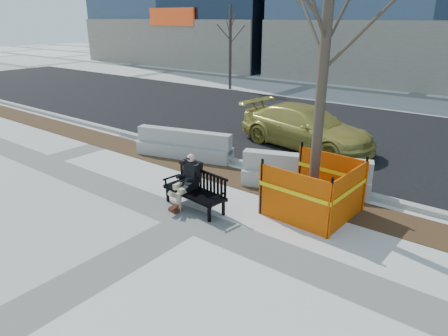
{
  "coord_description": "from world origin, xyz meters",
  "views": [
    {
      "loc": [
        5.35,
        -5.75,
        4.17
      ],
      "look_at": [
        0.04,
        1.1,
        0.91
      ],
      "focal_mm": 32.24,
      "sensor_mm": 36.0,
      "label": 1
    }
  ],
  "objects_px": {
    "bench": "(195,208)",
    "jersey_barrier_left": "(184,157)",
    "jersey_barrier_right": "(304,189)",
    "sedan": "(305,147)",
    "seated_man": "(190,204)",
    "tree_fence": "(311,212)"
  },
  "relations": [
    {
      "from": "bench",
      "to": "jersey_barrier_left",
      "type": "bearing_deg",
      "value": 143.85
    },
    {
      "from": "jersey_barrier_right",
      "to": "jersey_barrier_left",
      "type": "bearing_deg",
      "value": 160.4
    },
    {
      "from": "bench",
      "to": "jersey_barrier_right",
      "type": "xyz_separation_m",
      "value": [
        1.5,
        2.55,
        0.0
      ]
    },
    {
      "from": "sedan",
      "to": "jersey_barrier_right",
      "type": "xyz_separation_m",
      "value": [
        1.66,
        -3.27,
        0.0
      ]
    },
    {
      "from": "seated_man",
      "to": "jersey_barrier_right",
      "type": "height_order",
      "value": "seated_man"
    },
    {
      "from": "bench",
      "to": "seated_man",
      "type": "bearing_deg",
      "value": 169.04
    },
    {
      "from": "seated_man",
      "to": "bench",
      "type": "bearing_deg",
      "value": -10.96
    },
    {
      "from": "bench",
      "to": "tree_fence",
      "type": "xyz_separation_m",
      "value": [
        2.24,
        1.47,
        0.0
      ]
    },
    {
      "from": "tree_fence",
      "to": "jersey_barrier_right",
      "type": "height_order",
      "value": "tree_fence"
    },
    {
      "from": "seated_man",
      "to": "sedan",
      "type": "xyz_separation_m",
      "value": [
        0.07,
        5.75,
        0.0
      ]
    },
    {
      "from": "tree_fence",
      "to": "sedan",
      "type": "height_order",
      "value": "tree_fence"
    },
    {
      "from": "seated_man",
      "to": "jersey_barrier_left",
      "type": "distance_m",
      "value": 3.45
    },
    {
      "from": "tree_fence",
      "to": "sedan",
      "type": "xyz_separation_m",
      "value": [
        -2.39,
        4.36,
        0.0
      ]
    },
    {
      "from": "tree_fence",
      "to": "jersey_barrier_right",
      "type": "distance_m",
      "value": 1.31
    },
    {
      "from": "bench",
      "to": "seated_man",
      "type": "relative_size",
      "value": 1.36
    },
    {
      "from": "sedan",
      "to": "seated_man",
      "type": "bearing_deg",
      "value": -172.35
    },
    {
      "from": "bench",
      "to": "tree_fence",
      "type": "relative_size",
      "value": 0.25
    },
    {
      "from": "bench",
      "to": "sedan",
      "type": "height_order",
      "value": "sedan"
    },
    {
      "from": "seated_man",
      "to": "tree_fence",
      "type": "bearing_deg",
      "value": 36.53
    },
    {
      "from": "bench",
      "to": "seated_man",
      "type": "height_order",
      "value": "seated_man"
    },
    {
      "from": "seated_man",
      "to": "jersey_barrier_right",
      "type": "xyz_separation_m",
      "value": [
        1.73,
        2.48,
        0.0
      ]
    },
    {
      "from": "jersey_barrier_right",
      "to": "bench",
      "type": "bearing_deg",
      "value": -140.72
    }
  ]
}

